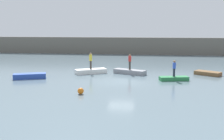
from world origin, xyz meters
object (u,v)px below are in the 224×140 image
object	(u,v)px
rowboat_white	(91,71)
rowboat_green	(174,78)
person_red_shirt	(130,61)
rowboat_brown	(208,73)
person_blue_shirt	(174,67)
person_yellow_shirt	(91,60)
rowboat_blue	(30,76)
rowboat_grey	(130,72)
mooring_buoy	(81,91)

from	to	relation	value
rowboat_white	rowboat_green	world-z (taller)	rowboat_white
rowboat_white	person_red_shirt	size ratio (longest dim) A/B	1.98
rowboat_brown	person_blue_shirt	bearing A→B (deg)	-103.90
rowboat_green	person_yellow_shirt	distance (m)	9.50
rowboat_blue	rowboat_brown	size ratio (longest dim) A/B	1.19
person_red_shirt	person_yellow_shirt	world-z (taller)	person_yellow_shirt
rowboat_blue	rowboat_green	bearing A→B (deg)	-18.00
rowboat_grey	mooring_buoy	distance (m)	10.18
rowboat_brown	person_red_shirt	bearing A→B (deg)	-143.00
rowboat_blue	person_yellow_shirt	bearing A→B (deg)	12.55
rowboat_white	person_yellow_shirt	xyz separation A→B (m)	(0.00, -0.00, 1.29)
rowboat_blue	rowboat_white	distance (m)	6.72
rowboat_blue	person_blue_shirt	world-z (taller)	person_blue_shirt
person_yellow_shirt	rowboat_grey	bearing A→B (deg)	4.28
rowboat_green	mooring_buoy	distance (m)	10.14
rowboat_brown	mooring_buoy	distance (m)	15.48
rowboat_green	mooring_buoy	world-z (taller)	mooring_buoy
person_blue_shirt	person_yellow_shirt	distance (m)	9.40
person_red_shirt	person_blue_shirt	bearing A→B (deg)	-34.28
person_red_shirt	rowboat_white	bearing A→B (deg)	-175.72
rowboat_white	mooring_buoy	world-z (taller)	rowboat_white
person_red_shirt	rowboat_blue	bearing A→B (deg)	-157.34
rowboat_blue	rowboat_green	size ratio (longest dim) A/B	1.13
rowboat_brown	person_red_shirt	distance (m)	8.65
rowboat_grey	person_yellow_shirt	bearing A→B (deg)	-152.34
rowboat_white	person_red_shirt	xyz separation A→B (m)	(4.39, 0.33, 1.21)
person_blue_shirt	person_yellow_shirt	xyz separation A→B (m)	(-8.97, 2.80, 0.26)
rowboat_white	mooring_buoy	bearing A→B (deg)	-112.20
person_blue_shirt	rowboat_white	bearing A→B (deg)	162.69
rowboat_blue	person_red_shirt	distance (m)	10.82
person_red_shirt	person_yellow_shirt	bearing A→B (deg)	-175.72
mooring_buoy	person_blue_shirt	bearing A→B (deg)	40.27
rowboat_brown	rowboat_white	bearing A→B (deg)	-142.59
rowboat_blue	person_yellow_shirt	world-z (taller)	person_yellow_shirt
rowboat_brown	person_yellow_shirt	xyz separation A→B (m)	(-12.93, -0.79, 1.34)
rowboat_blue	rowboat_brown	world-z (taller)	rowboat_blue
rowboat_blue	mooring_buoy	xyz separation A→B (m)	(6.77, -5.54, -0.01)
rowboat_green	person_red_shirt	distance (m)	5.69
rowboat_green	person_yellow_shirt	size ratio (longest dim) A/B	1.52
rowboat_blue	rowboat_brown	bearing A→B (deg)	-8.02
rowboat_green	person_yellow_shirt	xyz separation A→B (m)	(-8.97, 2.80, 1.35)
person_blue_shirt	mooring_buoy	world-z (taller)	person_blue_shirt
rowboat_white	rowboat_brown	world-z (taller)	rowboat_white
rowboat_green	mooring_buoy	xyz separation A→B (m)	(-7.74, -6.56, 0.05)
rowboat_white	mooring_buoy	size ratio (longest dim) A/B	7.11
rowboat_blue	mooring_buoy	bearing A→B (deg)	-61.30
mooring_buoy	person_red_shirt	bearing A→B (deg)	71.97
rowboat_green	rowboat_grey	bearing A→B (deg)	132.00
rowboat_blue	rowboat_green	distance (m)	14.54
person_red_shirt	person_blue_shirt	distance (m)	5.55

